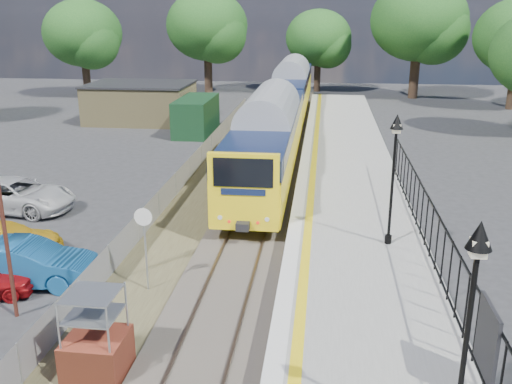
% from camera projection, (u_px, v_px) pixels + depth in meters
% --- Properties ---
extents(ground, '(120.00, 120.00, 0.00)m').
position_uv_depth(ground, '(208.00, 351.00, 15.35)').
color(ground, '#2D2D30').
rests_on(ground, ground).
extents(track_bed, '(5.90, 80.00, 0.29)m').
position_uv_depth(track_bed, '(241.00, 221.00, 24.52)').
color(track_bed, '#473F38').
rests_on(track_bed, ground).
extents(platform, '(5.00, 70.00, 0.90)m').
position_uv_depth(platform, '(353.00, 233.00, 22.30)').
color(platform, gray).
rests_on(platform, ground).
extents(platform_edge, '(0.90, 70.00, 0.01)m').
position_uv_depth(platform_edge, '(301.00, 220.00, 22.39)').
color(platform_edge, silver).
rests_on(platform_edge, platform).
extents(victorian_lamp_south, '(0.44, 0.44, 4.60)m').
position_uv_depth(victorian_lamp_south, '(473.00, 287.00, 9.63)').
color(victorian_lamp_south, black).
rests_on(victorian_lamp_south, platform).
extents(victorian_lamp_north, '(0.44, 0.44, 4.60)m').
position_uv_depth(victorian_lamp_north, '(395.00, 150.00, 19.11)').
color(victorian_lamp_north, black).
rests_on(victorian_lamp_north, platform).
extents(palisade_fence, '(0.12, 26.00, 2.00)m').
position_uv_depth(palisade_fence, '(448.00, 266.00, 16.16)').
color(palisade_fence, black).
rests_on(palisade_fence, platform).
extents(wire_fence, '(0.06, 52.00, 1.20)m').
position_uv_depth(wire_fence, '(171.00, 191.00, 26.99)').
color(wire_fence, '#999EA3').
rests_on(wire_fence, ground).
extents(outbuilding, '(10.80, 10.10, 3.12)m').
position_uv_depth(outbuilding, '(151.00, 105.00, 45.63)').
color(outbuilding, '#9B8B57').
rests_on(outbuilding, ground).
extents(tree_line, '(56.80, 43.80, 11.88)m').
position_uv_depth(tree_line, '(311.00, 34.00, 52.89)').
color(tree_line, '#332319').
rests_on(tree_line, ground).
extents(train, '(2.82, 40.83, 3.51)m').
position_uv_depth(train, '(283.00, 104.00, 40.61)').
color(train, yellow).
rests_on(train, ground).
extents(brick_plinth, '(1.47, 1.47, 2.33)m').
position_uv_depth(brick_plinth, '(95.00, 336.00, 14.01)').
color(brick_plinth, brown).
rests_on(brick_plinth, ground).
extents(speed_sign, '(0.58, 0.10, 2.89)m').
position_uv_depth(speed_sign, '(144.00, 235.00, 18.02)').
color(speed_sign, '#999EA3').
rests_on(speed_sign, ground).
extents(car_blue, '(4.69, 1.89, 1.52)m').
position_uv_depth(car_blue, '(26.00, 263.00, 18.88)').
color(car_blue, '#17528B').
rests_on(car_blue, ground).
extents(car_yellow, '(4.47, 2.36, 1.24)m').
position_uv_depth(car_yellow, '(4.00, 239.00, 21.22)').
color(car_yellow, gold).
rests_on(car_yellow, ground).
extents(car_white, '(5.63, 3.07, 1.50)m').
position_uv_depth(car_white, '(16.00, 195.00, 25.88)').
color(car_white, silver).
rests_on(car_white, ground).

